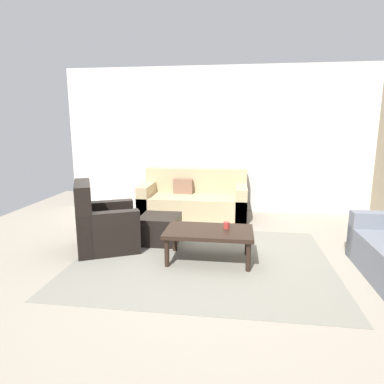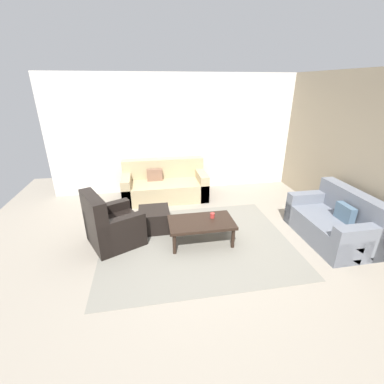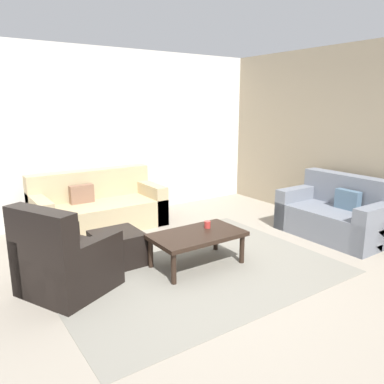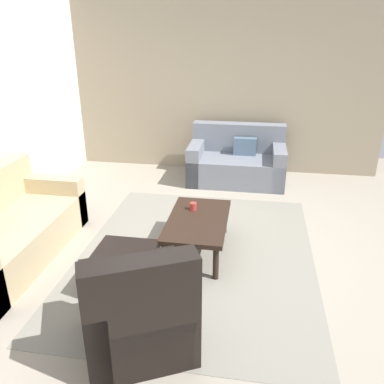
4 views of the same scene
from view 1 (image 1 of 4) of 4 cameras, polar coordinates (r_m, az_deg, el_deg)
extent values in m
plane|color=gray|center=(4.35, 1.70, -11.61)|extent=(8.00, 8.00, 0.00)
cube|color=silver|center=(6.60, 4.24, 8.83)|extent=(6.00, 0.12, 2.80)
cube|color=gray|center=(4.35, 1.70, -11.56)|extent=(3.22, 2.54, 0.01)
cube|color=tan|center=(6.20, 0.30, -2.45)|extent=(1.95, 0.93, 0.42)
cube|color=tan|center=(6.48, 0.70, 0.25)|extent=(1.95, 0.24, 0.88)
cube|color=tan|center=(6.35, -7.55, -1.29)|extent=(0.20, 0.93, 0.62)
cube|color=tan|center=(6.12, 8.44, -1.79)|extent=(0.20, 0.93, 0.62)
cube|color=brown|center=(6.28, -1.56, 0.99)|extent=(0.36, 0.12, 0.28)
cube|color=black|center=(4.83, -14.29, -6.78)|extent=(1.07, 1.07, 0.44)
cube|color=black|center=(4.75, -18.06, -4.09)|extent=(0.53, 0.81, 0.95)
cube|color=black|center=(4.50, -14.06, -7.06)|extent=(0.79, 0.49, 0.60)
cube|color=black|center=(5.12, -14.58, -4.84)|extent=(0.79, 0.49, 0.60)
cube|color=black|center=(4.93, -5.51, -6.33)|extent=(0.56, 0.56, 0.40)
cylinder|color=black|center=(4.11, -4.34, -10.36)|extent=(0.06, 0.06, 0.36)
cylinder|color=black|center=(4.03, 9.68, -10.96)|extent=(0.06, 0.06, 0.36)
cylinder|color=black|center=(4.58, -2.97, -7.97)|extent=(0.06, 0.06, 0.36)
cylinder|color=black|center=(4.51, 9.49, -8.44)|extent=(0.06, 0.06, 0.36)
cube|color=black|center=(4.21, 2.95, -6.82)|extent=(1.10, 0.64, 0.05)
cylinder|color=#B2332D|center=(4.25, 5.96, -5.71)|extent=(0.08, 0.08, 0.09)
camera|label=2|loc=(1.45, -79.85, 38.58)|focal=24.24mm
camera|label=3|loc=(2.83, -72.34, 7.64)|focal=35.03mm
camera|label=4|loc=(5.42, -44.34, 15.21)|focal=37.17mm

